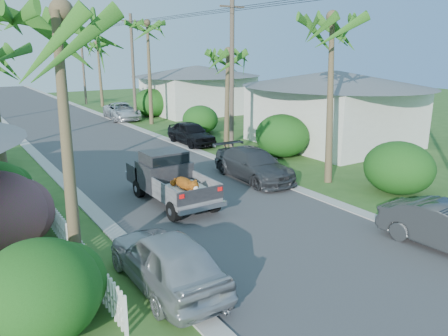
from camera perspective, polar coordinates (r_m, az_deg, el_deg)
ground at (r=13.42m, az=12.66°, el=-12.26°), size 120.00×120.00×0.00m
road at (r=34.81m, az=-18.13°, el=4.37°), size 8.00×100.00×0.02m
curb_left at (r=33.98m, az=-25.12°, el=3.46°), size 0.60×100.00×0.06m
curb_right at (r=36.13m, az=-11.54°, el=5.22°), size 0.60×100.00×0.06m
pickup_truck at (r=18.22m, az=-7.39°, el=-1.17°), size 1.98×5.12×2.06m
parked_car_rm at (r=21.14m, az=3.87°, el=0.43°), size 2.21×5.09×1.46m
parked_car_rf at (r=29.08m, az=-4.34°, el=4.54°), size 1.83×4.40×1.49m
parked_car_rd at (r=40.63m, az=-13.18°, el=7.21°), size 2.94×5.50×1.47m
parked_car_ln at (r=11.80m, az=-7.53°, el=-11.81°), size 1.85×4.56×1.55m
palm_l_a at (r=11.46m, az=-21.35°, el=18.36°), size 4.40×4.40×8.20m
palm_r_a at (r=20.69m, az=14.35°, el=18.41°), size 4.40×4.40×8.70m
palm_r_b at (r=27.77m, az=0.42°, el=14.88°), size 4.40×4.40×7.20m
palm_r_c at (r=37.32m, az=-9.99°, el=18.07°), size 4.40×4.40×9.40m
palm_r_d at (r=50.50m, az=-16.17°, el=15.35°), size 4.40×4.40×8.00m
shrub_l_a at (r=10.50m, az=-22.90°, el=-14.60°), size 2.60×2.86×2.20m
shrub_r_a at (r=20.39m, az=21.86°, el=0.02°), size 2.80×3.08×2.30m
shrub_r_b at (r=25.76m, az=7.58°, el=4.21°), size 3.00×3.30×2.50m
shrub_r_c at (r=32.89m, az=-3.13°, el=6.34°), size 2.60×2.86×2.10m
shrub_r_d at (r=41.93m, az=-9.48°, el=8.42°), size 3.20×3.52×2.60m
picket_fence at (r=15.00m, az=-20.30°, el=-7.74°), size 0.10×11.00×1.00m
house_right_near at (r=29.90m, az=14.04°, el=7.29°), size 8.00×9.00×4.80m
house_right_far at (r=44.09m, az=-3.50°, el=9.99°), size 9.00×8.00×4.60m
utility_pole_b at (r=25.59m, az=1.03°, el=11.83°), size 1.60×0.26×9.00m
utility_pole_c at (r=38.91m, az=-11.78°, el=12.68°), size 1.60×0.26×9.00m
utility_pole_d at (r=53.14m, az=-17.94°, el=12.87°), size 1.60×0.26×9.00m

